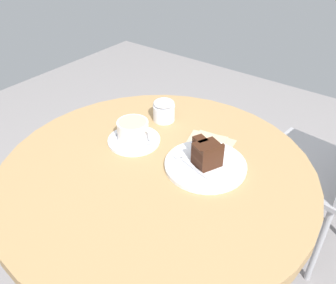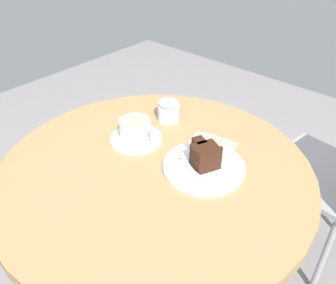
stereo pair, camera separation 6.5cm
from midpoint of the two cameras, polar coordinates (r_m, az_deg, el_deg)
cafe_table at (r=1.04m, az=-3.55°, el=-8.97°), size 0.86×0.86×0.71m
saucer at (r=1.07m, az=-7.19°, el=0.25°), size 0.16×0.16×0.01m
coffee_cup at (r=1.05m, az=-7.31°, el=1.82°), size 0.12×0.09×0.06m
teaspoon at (r=1.11m, az=-7.04°, el=2.04°), size 0.05×0.10×0.00m
cake_plate at (r=0.96m, az=4.12°, el=-3.76°), size 0.22×0.22×0.01m
cake_slice at (r=0.94m, az=4.20°, el=-1.92°), size 0.09×0.08×0.07m
fork at (r=0.96m, az=0.90°, el=-3.26°), size 0.15×0.05×0.00m
napkin at (r=1.05m, az=4.71°, el=-0.41°), size 0.15×0.14×0.00m
cafe_chair at (r=1.48m, az=24.11°, el=-2.80°), size 0.42×0.42×0.82m
sugar_pot at (r=1.15m, az=-2.28°, el=5.09°), size 0.07×0.07×0.07m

